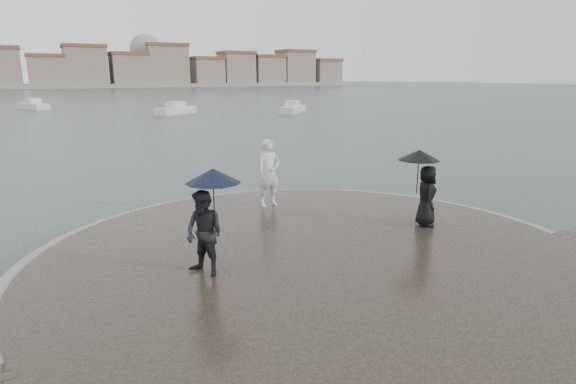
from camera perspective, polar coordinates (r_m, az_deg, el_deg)
ground at (r=8.11m, az=16.80°, el=-17.35°), size 400.00×400.00×0.00m
kerb_ring at (r=10.51m, az=3.34°, el=-8.35°), size 12.50×12.50×0.32m
quay_tip at (r=10.50m, az=3.34°, el=-8.25°), size 11.90×11.90×0.36m
statue at (r=13.93m, az=-2.26°, el=2.29°), size 0.74×0.51×1.96m
visitor_left at (r=9.22m, az=-9.62°, el=-2.99°), size 1.26×1.14×2.04m
visitor_right at (r=12.51m, az=15.83°, el=1.10°), size 1.18×1.08×1.95m
far_skyline at (r=165.54m, az=-28.98°, el=12.63°), size 260.00×20.00×37.00m
boats at (r=52.89m, az=-20.30°, el=8.89°), size 41.87×27.02×1.50m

